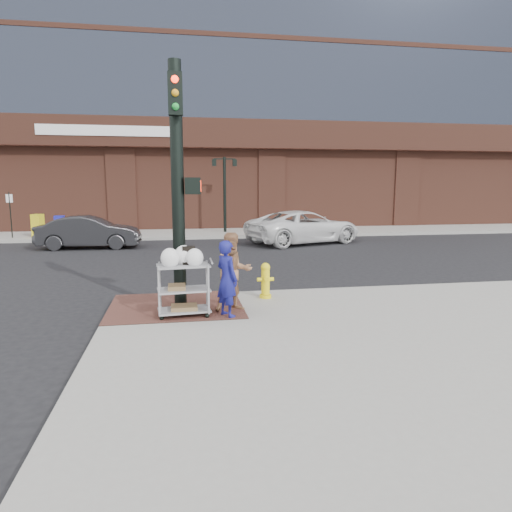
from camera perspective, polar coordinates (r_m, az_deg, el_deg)
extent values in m
plane|color=black|center=(9.17, -6.15, -8.44)|extent=(220.00, 220.00, 0.00)
cube|color=gray|center=(42.85, 8.05, 5.36)|extent=(65.00, 36.00, 0.15)
cube|color=#4D2D24|center=(9.98, -9.96, -6.15)|extent=(2.80, 2.40, 0.01)
cube|color=brown|center=(41.71, -1.90, 24.89)|extent=(42.00, 26.00, 28.00)
cylinder|color=black|center=(24.87, -3.93, 7.63)|extent=(0.16, 0.16, 4.00)
cube|color=black|center=(24.90, -3.98, 12.00)|extent=(1.20, 0.06, 0.06)
cube|color=black|center=(24.84, -5.26, 11.53)|extent=(0.22, 0.22, 0.35)
cube|color=black|center=(24.95, -2.69, 11.55)|extent=(0.22, 0.22, 0.35)
cylinder|color=black|center=(25.09, -28.33, 4.53)|extent=(0.05, 0.05, 2.20)
cylinder|color=black|center=(9.54, -9.76, 8.33)|extent=(0.26, 0.26, 5.00)
cube|color=black|center=(9.54, -7.95, 8.67)|extent=(0.32, 0.28, 0.34)
cube|color=#FF260C|center=(9.55, -6.98, 8.69)|extent=(0.02, 0.18, 0.22)
cube|color=black|center=(9.41, -10.07, 19.33)|extent=(0.28, 0.18, 0.80)
imported|color=navy|center=(8.94, -3.65, -2.85)|extent=(0.59, 0.66, 1.52)
imported|color=#9E6E4A|center=(9.34, -2.84, -2.00)|extent=(0.88, 0.74, 1.62)
imported|color=black|center=(20.79, -20.12, 2.82)|extent=(4.28, 1.61, 1.40)
imported|color=white|center=(21.31, 6.04, 3.63)|extent=(5.99, 4.21, 1.52)
cube|color=gray|center=(8.99, -9.09, -1.20)|extent=(1.06, 0.66, 0.03)
cube|color=gray|center=(9.09, -9.01, -4.18)|extent=(1.06, 0.66, 0.03)
cube|color=gray|center=(9.19, -8.95, -6.69)|extent=(1.06, 0.66, 0.03)
cube|color=black|center=(9.02, -8.41, 0.00)|extent=(0.25, 0.16, 0.36)
cube|color=brown|center=(9.08, -9.87, -3.86)|extent=(0.34, 0.38, 0.09)
cube|color=brown|center=(9.18, -8.96, -6.35)|extent=(0.51, 0.40, 0.08)
cylinder|color=yellow|center=(10.52, 1.18, -5.03)|extent=(0.27, 0.27, 0.08)
cylinder|color=yellow|center=(10.44, 1.19, -3.19)|extent=(0.19, 0.19, 0.60)
sphere|color=yellow|center=(10.38, 1.19, -1.43)|extent=(0.21, 0.21, 0.21)
cylinder|color=yellow|center=(10.43, 1.19, -2.93)|extent=(0.38, 0.09, 0.09)
cube|color=gold|center=(24.86, -25.60, 3.45)|extent=(0.60, 0.57, 1.12)
cube|color=#181BA1|center=(24.86, -23.32, 3.48)|extent=(0.44, 0.40, 1.03)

